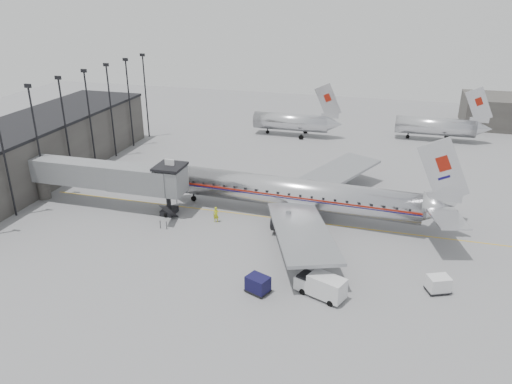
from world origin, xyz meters
TOP-DOWN VIEW (x-y plane):
  - ground at (0.00, 0.00)m, footprint 160.00×160.00m
  - terminal at (-34.00, 10.00)m, footprint 12.00×46.00m
  - apron_line at (3.00, 6.00)m, footprint 60.00×0.15m
  - jet_bridge at (-16.66, 3.67)m, footprint 21.00×6.20m
  - floodlight_masts at (-27.50, 13.00)m, footprint 0.90×42.25m
  - distant_aircraft_near at (-1.79, 42.00)m, footprint 16.39×3.20m
  - distant_aircraft_mid at (24.21, 46.00)m, footprint 16.39×3.20m
  - airliner at (6.74, 7.36)m, footprint 37.37×34.56m
  - service_van at (11.73, -9.00)m, footprint 5.05×3.46m
  - baggage_cart_navy at (6.00, -10.00)m, footprint 2.58×2.31m
  - baggage_cart_white at (22.19, -5.37)m, footprint 2.52×2.27m
  - ramp_worker at (-2.85, 3.00)m, footprint 0.72×0.49m

SIDE VIEW (x-z plane):
  - ground at x=0.00m, z-range 0.00..0.00m
  - apron_line at x=3.00m, z-range 0.00..0.01m
  - baggage_cart_white at x=22.19m, z-range 0.05..1.67m
  - baggage_cart_navy at x=6.00m, z-range 0.05..1.72m
  - ramp_worker at x=-2.85m, z-range 0.00..1.93m
  - service_van at x=11.73m, z-range 0.06..2.27m
  - distant_aircraft_near at x=-1.79m, z-range -2.40..7.86m
  - distant_aircraft_mid at x=24.21m, z-range -2.40..7.86m
  - airliner at x=6.74m, z-range -2.93..8.88m
  - terminal at x=-34.00m, z-range 0.00..8.00m
  - jet_bridge at x=-16.66m, z-range 0.63..7.73m
  - floodlight_masts at x=-27.50m, z-range 0.74..15.99m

